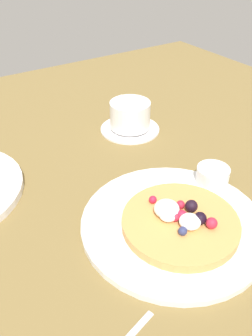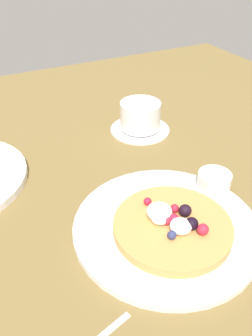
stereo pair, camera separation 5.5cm
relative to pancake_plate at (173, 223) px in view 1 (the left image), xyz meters
The scene contains 6 objects.
ground_plane 13.68cm from the pancake_plate, 122.64° to the left, with size 150.95×134.14×3.00cm, color brown.
pancake_plate is the anchor object (origin of this frame).
pancake_with_berries 2.13cm from the pancake_plate, 88.26° to the right, with size 17.72×17.72×3.75cm.
syrup_ramekin 12.94cm from the pancake_plate, 18.60° to the left, with size 5.74×5.74×2.84cm.
coffee_saucer 31.46cm from the pancake_plate, 68.62° to the left, with size 13.30×13.30×0.90cm, color white.
coffee_cup 31.78cm from the pancake_plate, 68.65° to the left, with size 8.97×11.87×5.89cm.
Camera 1 is at (-20.60, -40.75, 39.15)cm, focal length 37.74 mm.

